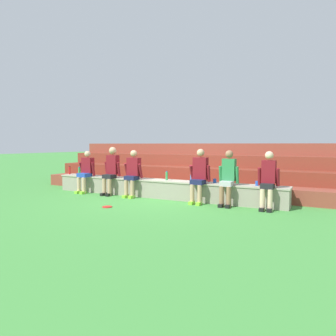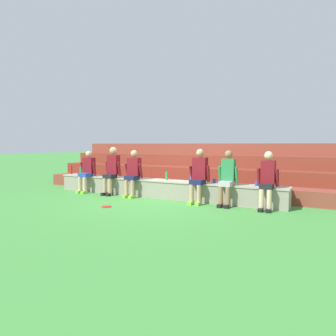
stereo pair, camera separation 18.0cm
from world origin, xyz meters
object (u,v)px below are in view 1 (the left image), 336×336
Objects in this scene: person_left_of_center at (111,169)px; frisbee at (107,207)px; person_far_right at (228,177)px; water_bottle_mid_right at (167,176)px; person_center at (133,172)px; water_bottle_center_gap at (79,171)px; water_bottle_near_right at (70,170)px; person_far_left at (86,170)px; person_right_of_center at (199,174)px; plastic_cup_left_end at (257,183)px; plastic_cup_middle at (215,181)px; water_bottle_mid_left at (191,178)px; person_rightmost_edge at (268,179)px.

person_left_of_center reaches higher than frisbee.
water_bottle_mid_right is at bearing 172.30° from person_far_right.
person_center is 4.96× the size of water_bottle_center_gap.
water_bottle_near_right reaches higher than water_bottle_center_gap.
person_far_left is at bearing -179.71° from person_far_right.
person_right_of_center is at bearing -178.99° from person_far_right.
water_bottle_center_gap is at bearing 177.55° from person_far_right.
frisbee is (-3.19, -1.79, -0.56)m from plastic_cup_left_end.
person_right_of_center is 1.12m from water_bottle_mid_right.
water_bottle_center_gap is at bearing -179.44° from water_bottle_mid_right.
person_left_of_center is at bearing -175.50° from plastic_cup_middle.
water_bottle_mid_left is at bearing 0.97° from water_bottle_center_gap.
person_left_of_center is 6.02× the size of frisbee.
water_bottle_center_gap is at bearing 154.14° from person_far_left.
frisbee is (-3.49, -1.50, -0.71)m from person_rightmost_edge.
plastic_cup_middle is (0.67, -0.01, -0.04)m from water_bottle_mid_left.
person_right_of_center is 4.98× the size of water_bottle_near_right.
water_bottle_near_right is at bearing 149.36° from frisbee.
water_bottle_mid_right is at bearing 0.56° from water_bottle_center_gap.
person_center is (1.76, -0.01, 0.03)m from person_far_left.
person_far_right is (4.56, 0.02, 0.02)m from person_far_left.
person_left_of_center is 12.69× the size of plastic_cup_middle.
plastic_cup_left_end is at bearing -0.44° from plastic_cup_middle.
person_right_of_center is at bearing -40.88° from water_bottle_mid_left.
person_far_left is 0.93× the size of person_right_of_center.
frisbee is (1.07, -1.55, -0.77)m from person_left_of_center.
water_bottle_near_right is 3.67m from water_bottle_mid_right.
plastic_cup_left_end is (5.21, 0.29, -0.13)m from person_far_left.
water_bottle_mid_left is at bearing 139.12° from person_right_of_center.
water_bottle_mid_left is (3.46, 0.31, -0.09)m from person_far_left.
person_right_of_center reaches higher than water_bottle_mid_right.
person_left_of_center reaches higher than plastic_cup_left_end.
person_far_left is at bearing -174.95° from water_bottle_mid_left.
person_right_of_center is 6.62× the size of water_bottle_mid_left.
water_bottle_mid_right is at bearing 5.68° from person_far_left.
water_bottle_near_right is (-0.95, 0.26, -0.05)m from person_far_left.
person_right_of_center is 5.14× the size of water_bottle_center_gap.
person_far_right is 5.37× the size of water_bottle_mid_right.
person_rightmost_edge reaches higher than person_far_left.
plastic_cup_middle is (-1.39, 0.30, -0.15)m from person_rightmost_edge.
water_bottle_mid_right reaches higher than plastic_cup_middle.
person_rightmost_edge is at bearing -0.48° from person_right_of_center.
person_center is 2.72m from water_bottle_near_right.
person_far_left is 5.49× the size of frisbee.
water_bottle_mid_right is 2.01m from frisbee.
person_far_left is at bearing -176.85° from plastic_cup_left_end.
person_left_of_center reaches higher than person_center.
water_bottle_near_right is 2.47× the size of plastic_cup_left_end.
water_bottle_near_right is 2.48× the size of plastic_cup_middle.
person_far_left is 5.22m from plastic_cup_left_end.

